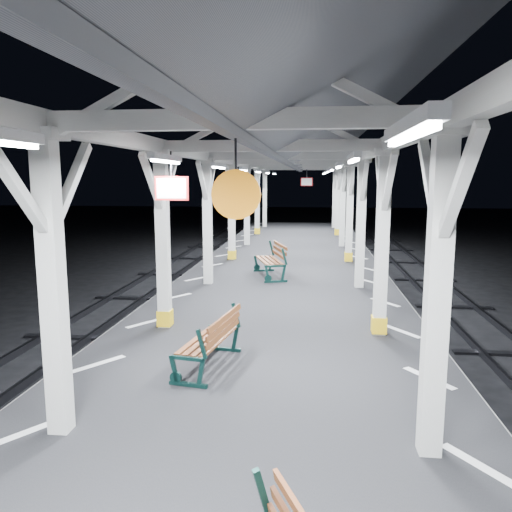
# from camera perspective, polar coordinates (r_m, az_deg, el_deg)

# --- Properties ---
(ground) EXTENTS (120.00, 120.00, 0.00)m
(ground) POSITION_cam_1_polar(r_m,az_deg,el_deg) (7.97, 0.19, -19.68)
(ground) COLOR black
(ground) RESTS_ON ground
(platform) EXTENTS (6.00, 50.00, 1.00)m
(platform) POSITION_cam_1_polar(r_m,az_deg,el_deg) (7.75, 0.19, -16.43)
(platform) COLOR black
(platform) RESTS_ON ground
(hazard_stripes_left) EXTENTS (1.00, 48.00, 0.01)m
(hazard_stripes_left) POSITION_cam_1_polar(r_m,az_deg,el_deg) (8.17, -17.54, -11.66)
(hazard_stripes_left) COLOR silver
(hazard_stripes_left) RESTS_ON platform
(hazard_stripes_right) EXTENTS (1.00, 48.00, 0.01)m
(hazard_stripes_right) POSITION_cam_1_polar(r_m,az_deg,el_deg) (7.69, 19.15, -13.04)
(hazard_stripes_right) COLOR silver
(hazard_stripes_right) RESTS_ON platform
(canopy) EXTENTS (5.40, 49.00, 4.65)m
(canopy) POSITION_cam_1_polar(r_m,az_deg,el_deg) (7.03, 0.20, 14.97)
(canopy) COLOR silver
(canopy) RESTS_ON platform
(bench_mid) EXTENTS (0.81, 1.61, 0.83)m
(bench_mid) POSITION_cam_1_polar(r_m,az_deg,el_deg) (7.55, -4.90, -9.44)
(bench_mid) COLOR #0F302C
(bench_mid) RESTS_ON platform
(bench_far) EXTENTS (1.12, 1.88, 0.96)m
(bench_far) POSITION_cam_1_polar(r_m,az_deg,el_deg) (14.36, 1.95, -0.35)
(bench_far) COLOR #0F302C
(bench_far) RESTS_ON platform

